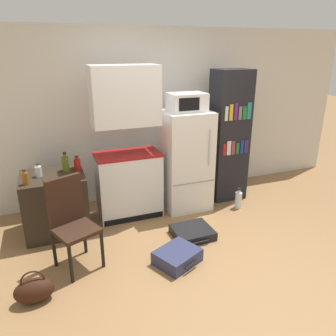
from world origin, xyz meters
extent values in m
plane|color=olive|center=(0.00, 0.00, 0.00)|extent=(24.00, 24.00, 0.00)
cube|color=silver|center=(0.20, 2.00, 1.25)|extent=(6.40, 0.10, 2.50)
cube|color=#2D2319|center=(-1.51, 1.26, 0.38)|extent=(0.75, 0.67, 0.76)
cube|color=white|center=(-0.54, 1.36, 0.43)|extent=(0.85, 0.48, 0.87)
cube|color=maroon|center=(-0.54, 1.36, 0.88)|extent=(0.87, 0.49, 0.03)
cube|color=white|center=(-0.54, 1.36, 1.65)|extent=(0.85, 0.41, 0.74)
cube|color=black|center=(-0.54, 1.12, 0.04)|extent=(0.82, 0.01, 0.08)
cube|color=white|center=(0.29, 1.31, 0.71)|extent=(0.65, 0.57, 1.41)
cube|color=gray|center=(0.29, 1.02, 0.48)|extent=(0.62, 0.01, 0.01)
cylinder|color=silver|center=(0.50, 1.01, 0.96)|extent=(0.02, 0.02, 0.49)
cube|color=silver|center=(0.29, 1.31, 1.53)|extent=(0.49, 0.34, 0.24)
cube|color=black|center=(0.25, 1.14, 1.53)|extent=(0.29, 0.01, 0.16)
cube|color=black|center=(1.02, 1.40, 0.97)|extent=(0.52, 0.40, 1.94)
cube|color=red|center=(0.84, 1.20, 0.84)|extent=(0.04, 0.01, 0.17)
cube|color=silver|center=(0.91, 1.20, 0.86)|extent=(0.06, 0.01, 0.21)
cube|color=#A33351|center=(0.99, 1.20, 0.86)|extent=(0.05, 0.01, 0.20)
cube|color=#1E7033|center=(1.06, 1.20, 0.84)|extent=(0.05, 0.01, 0.16)
cube|color=#193899|center=(1.13, 1.20, 0.86)|extent=(0.05, 0.01, 0.20)
cube|color=#332856|center=(1.21, 1.20, 0.86)|extent=(0.06, 0.01, 0.20)
cube|color=silver|center=(0.84, 1.20, 1.36)|extent=(0.04, 0.01, 0.20)
cube|color=gold|center=(0.91, 1.20, 1.37)|extent=(0.05, 0.01, 0.22)
cube|color=#661E75|center=(0.99, 1.20, 1.38)|extent=(0.05, 0.01, 0.24)
cube|color=slate|center=(1.06, 1.20, 1.35)|extent=(0.05, 0.01, 0.19)
cube|color=#1E7033|center=(1.13, 1.20, 1.35)|extent=(0.06, 0.01, 0.18)
cube|color=teal|center=(1.21, 1.20, 1.38)|extent=(0.06, 0.01, 0.23)
cylinder|color=silver|center=(-1.66, 1.26, 0.82)|extent=(0.08, 0.08, 0.13)
cylinder|color=silver|center=(-1.66, 1.26, 0.90)|extent=(0.03, 0.03, 0.02)
cylinder|color=black|center=(-1.66, 1.26, 0.92)|extent=(0.04, 0.04, 0.01)
cylinder|color=#AD1914|center=(-1.20, 1.32, 0.83)|extent=(0.08, 0.08, 0.15)
cylinder|color=#AD1914|center=(-1.20, 1.32, 0.92)|extent=(0.04, 0.04, 0.03)
cylinder|color=black|center=(-1.20, 1.32, 0.94)|extent=(0.04, 0.04, 0.02)
cylinder|color=#566619|center=(-1.34, 1.32, 0.86)|extent=(0.08, 0.08, 0.20)
cylinder|color=#566619|center=(-1.34, 1.32, 0.97)|extent=(0.04, 0.04, 0.04)
cylinder|color=black|center=(-1.34, 1.32, 1.00)|extent=(0.04, 0.04, 0.02)
cylinder|color=brown|center=(-1.80, 1.06, 0.83)|extent=(0.07, 0.07, 0.14)
cylinder|color=brown|center=(-1.80, 1.06, 0.91)|extent=(0.03, 0.03, 0.02)
cylinder|color=black|center=(-1.80, 1.06, 0.93)|extent=(0.04, 0.04, 0.01)
cylinder|color=black|center=(-1.44, 0.15, 0.21)|extent=(0.04, 0.04, 0.42)
cylinder|color=black|center=(-1.11, 0.29, 0.21)|extent=(0.04, 0.04, 0.42)
cylinder|color=black|center=(-1.58, 0.49, 0.21)|extent=(0.04, 0.04, 0.42)
cylinder|color=black|center=(-1.25, 0.63, 0.21)|extent=(0.04, 0.04, 0.42)
cube|color=#331E14|center=(-1.35, 0.39, 0.44)|extent=(0.52, 0.52, 0.04)
cube|color=#331E14|center=(-1.42, 0.55, 0.72)|extent=(0.37, 0.19, 0.52)
cube|color=navy|center=(-0.34, 0.08, 0.08)|extent=(0.56, 0.53, 0.15)
cylinder|color=black|center=(-0.25, -0.11, 0.08)|extent=(0.19, 0.10, 0.02)
cube|color=black|center=(0.04, 0.50, 0.05)|extent=(0.48, 0.43, 0.11)
cylinder|color=black|center=(0.04, 0.27, 0.05)|extent=(0.21, 0.02, 0.02)
ellipsoid|color=#33190F|center=(-1.79, 0.00, 0.12)|extent=(0.36, 0.20, 0.24)
torus|color=#33190F|center=(-1.79, 0.00, 0.23)|extent=(0.21, 0.02, 0.21)
cylinder|color=silver|center=(0.99, 0.97, 0.12)|extent=(0.10, 0.10, 0.24)
cylinder|color=silver|center=(0.99, 0.97, 0.26)|extent=(0.04, 0.04, 0.04)
cylinder|color=black|center=(0.99, 0.97, 0.30)|extent=(0.05, 0.05, 0.02)
camera|label=1|loc=(-1.50, -2.71, 2.21)|focal=35.00mm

